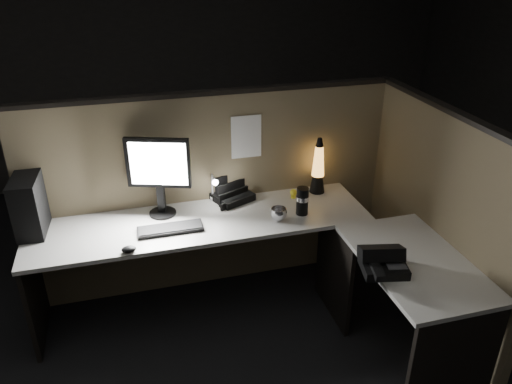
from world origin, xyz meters
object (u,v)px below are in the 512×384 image
object	(u,v)px
lava_lamp	(318,170)
desk_phone	(382,261)
monitor	(159,169)
pc_tower	(30,204)
keyboard	(170,229)

from	to	relation	value
lava_lamp	desk_phone	xyz separation A→B (m)	(-0.01, -1.04, -0.12)
desk_phone	monitor	bearing A→B (deg)	151.18
pc_tower	monitor	size ratio (longest dim) A/B	0.69
keyboard	desk_phone	xyz separation A→B (m)	(1.12, -0.76, 0.05)
pc_tower	lava_lamp	size ratio (longest dim) A/B	0.89
pc_tower	desk_phone	size ratio (longest dim) A/B	1.30
lava_lamp	keyboard	bearing A→B (deg)	-166.27
monitor	desk_phone	size ratio (longest dim) A/B	1.89
lava_lamp	desk_phone	size ratio (longest dim) A/B	1.47
keyboard	desk_phone	world-z (taller)	desk_phone
pc_tower	desk_phone	bearing A→B (deg)	-23.67
keyboard	pc_tower	bearing A→B (deg)	164.10
desk_phone	pc_tower	bearing A→B (deg)	165.48
monitor	pc_tower	bearing A→B (deg)	-160.95
monitor	lava_lamp	size ratio (longest dim) A/B	1.29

